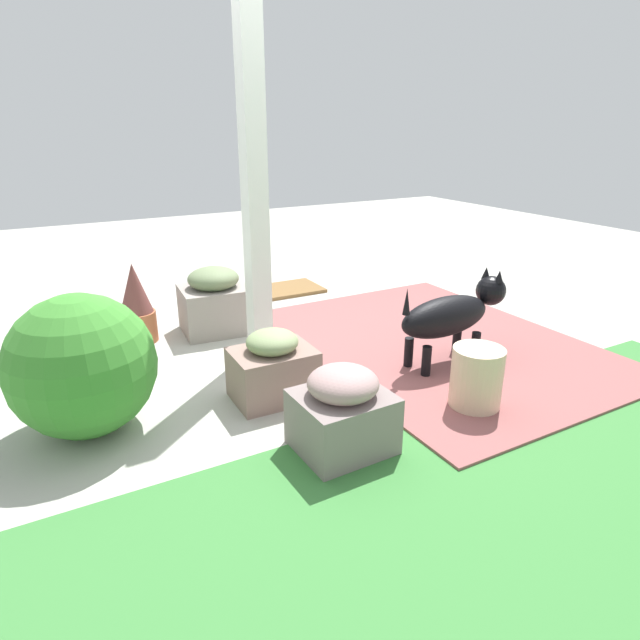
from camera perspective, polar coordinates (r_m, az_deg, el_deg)
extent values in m
plane|color=#AAA99E|center=(3.76, -0.16, -2.78)|extent=(12.00, 12.00, 0.00)
cube|color=#8D504F|center=(3.89, 12.17, -2.32)|extent=(1.80, 2.40, 0.02)
cube|color=white|center=(3.37, -6.94, 13.72)|extent=(0.13, 0.13, 2.19)
cube|color=gray|center=(4.05, -10.97, 1.13)|extent=(0.51, 0.46, 0.34)
ellipsoid|color=#6A7A54|center=(3.98, -11.19, 4.31)|extent=(0.37, 0.37, 0.17)
cube|color=#876C61|center=(3.03, -4.96, -5.72)|extent=(0.45, 0.34, 0.29)
ellipsoid|color=gray|center=(2.95, -5.07, -2.31)|extent=(0.29, 0.29, 0.13)
cube|color=gray|center=(2.58, 2.37, -10.67)|extent=(0.43, 0.38, 0.29)
ellipsoid|color=gray|center=(2.48, 2.44, -6.68)|extent=(0.33, 0.33, 0.15)
sphere|color=#3B852E|center=(2.87, -23.80, -4.43)|extent=(0.71, 0.71, 0.71)
cylinder|color=#A85B38|center=(4.02, -18.55, -0.65)|extent=(0.25, 0.25, 0.22)
cone|color=brown|center=(3.93, -19.00, 3.22)|extent=(0.23, 0.23, 0.35)
ellipsoid|color=black|center=(3.44, 13.06, 0.36)|extent=(0.70, 0.27, 0.25)
sphere|color=black|center=(3.69, 17.57, 2.97)|extent=(0.19, 0.19, 0.19)
cone|color=black|center=(3.70, 17.12, 4.78)|extent=(0.06, 0.06, 0.08)
cone|color=black|center=(3.63, 18.38, 4.37)|extent=(0.06, 0.06, 0.08)
cylinder|color=black|center=(3.71, 14.23, -2.00)|extent=(0.06, 0.06, 0.21)
cylinder|color=black|center=(3.62, 16.04, -2.79)|extent=(0.06, 0.06, 0.21)
cylinder|color=black|center=(3.43, 9.32, -3.48)|extent=(0.06, 0.06, 0.21)
cylinder|color=black|center=(3.33, 11.14, -4.39)|extent=(0.06, 0.06, 0.21)
cone|color=black|center=(3.17, 9.13, 1.94)|extent=(0.05, 0.05, 0.16)
cylinder|color=beige|center=(3.02, 16.16, -5.95)|extent=(0.28, 0.28, 0.35)
cube|color=brown|center=(4.99, -3.80, 3.20)|extent=(0.67, 0.45, 0.03)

